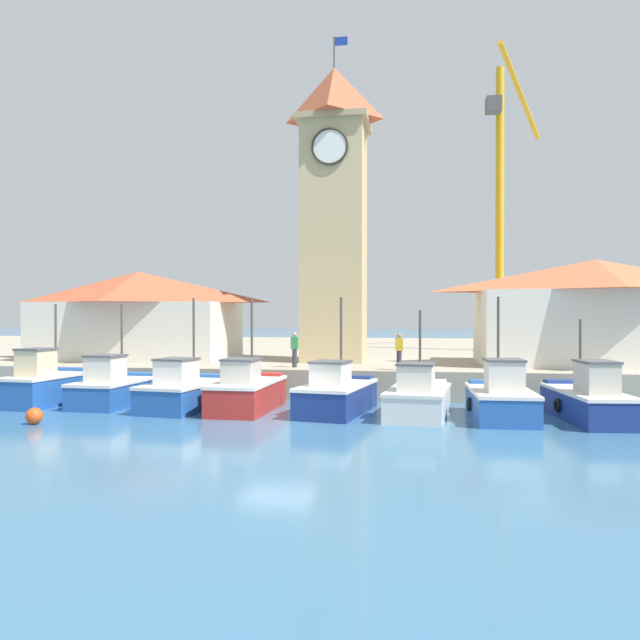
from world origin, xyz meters
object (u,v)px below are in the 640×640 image
object	(u,v)px
fishing_boat_mid_right	(418,398)
fishing_boat_right_outer	(588,400)
fishing_boat_mid_left	(247,392)
port_crane_near	(501,235)
warehouse_left	(139,314)
clock_tower	(334,207)
fishing_boat_left_inner	(186,391)
fishing_boat_center	(336,394)
fishing_boat_left_outer	(114,388)
dock_worker_along_quay	(295,349)
fishing_boat_far_left	(47,385)
mooring_buoy	(34,416)
fishing_boat_right_inner	(501,399)
warehouse_right	(595,311)
dock_worker_near_tower	(399,351)

from	to	relation	value
fishing_boat_mid_right	fishing_boat_right_outer	xyz separation A→B (m)	(5.93, 0.08, 0.04)
fishing_boat_mid_left	port_crane_near	bearing A→B (deg)	59.12
fishing_boat_mid_left	warehouse_left	world-z (taller)	warehouse_left
fishing_boat_right_outer	clock_tower	size ratio (longest dim) A/B	0.31
fishing_boat_left_inner	fishing_boat_center	size ratio (longest dim) A/B	1.00
fishing_boat_left_outer	dock_worker_along_quay	distance (m)	8.10
fishing_boat_far_left	dock_worker_along_quay	xyz separation A→B (m)	(9.66, 4.43, 1.34)
fishing_boat_mid_right	mooring_buoy	world-z (taller)	fishing_boat_mid_right
fishing_boat_far_left	dock_worker_along_quay	bearing A→B (deg)	24.66
port_crane_near	dock_worker_along_quay	size ratio (longest dim) A/B	13.07
fishing_boat_left_outer	fishing_boat_right_outer	size ratio (longest dim) A/B	0.84
fishing_boat_right_inner	fishing_boat_left_inner	bearing A→B (deg)	176.94
fishing_boat_right_outer	warehouse_left	size ratio (longest dim) A/B	0.50
fishing_boat_center	dock_worker_along_quay	xyz separation A→B (m)	(-2.57, 4.89, 1.44)
fishing_boat_far_left	fishing_boat_left_outer	xyz separation A→B (m)	(2.89, 0.23, -0.10)
fishing_boat_mid_right	fishing_boat_right_inner	world-z (taller)	fishing_boat_right_inner
fishing_boat_left_inner	fishing_boat_mid_right	bearing A→B (deg)	-3.11
warehouse_left	dock_worker_along_quay	world-z (taller)	warehouse_left
fishing_boat_mid_left	port_crane_near	size ratio (longest dim) A/B	0.23
clock_tower	dock_worker_along_quay	world-z (taller)	clock_tower
fishing_boat_far_left	fishing_boat_right_inner	bearing A→B (deg)	-2.88
fishing_boat_center	fishing_boat_mid_left	bearing A→B (deg)	177.78
dock_worker_along_quay	fishing_boat_right_outer	bearing A→B (deg)	-23.88
dock_worker_along_quay	fishing_boat_mid_right	bearing A→B (deg)	-42.69
fishing_boat_mid_right	fishing_boat_right_outer	distance (m)	5.93
fishing_boat_left_outer	port_crane_near	world-z (taller)	port_crane_near
fishing_boat_mid_left	fishing_boat_mid_right	world-z (taller)	fishing_boat_mid_left
clock_tower	dock_worker_along_quay	distance (m)	8.34
fishing_boat_center	port_crane_near	distance (m)	24.08
warehouse_right	dock_worker_along_quay	bearing A→B (deg)	-165.27
warehouse_right	dock_worker_along_quay	distance (m)	14.80
fishing_boat_right_outer	warehouse_left	distance (m)	23.30
fishing_boat_mid_left	mooring_buoy	size ratio (longest dim) A/B	8.52
port_crane_near	clock_tower	bearing A→B (deg)	-130.12
fishing_boat_far_left	fishing_boat_mid_right	bearing A→B (deg)	-2.88
fishing_boat_left_outer	clock_tower	xyz separation A→B (m)	(8.10, 8.15, 8.67)
warehouse_right	mooring_buoy	bearing A→B (deg)	-149.69
warehouse_left	fishing_boat_left_inner	bearing A→B (deg)	-55.34
dock_worker_near_tower	fishing_boat_far_left	bearing A→B (deg)	-165.71
fishing_boat_right_inner	dock_worker_near_tower	distance (m)	6.10
fishing_boat_mid_right	warehouse_left	distance (m)	18.14
fishing_boat_left_outer	dock_worker_along_quay	world-z (taller)	fishing_boat_left_outer
fishing_boat_center	dock_worker_near_tower	world-z (taller)	fishing_boat_center
fishing_boat_mid_right	fishing_boat_right_outer	bearing A→B (deg)	0.77
port_crane_near	fishing_boat_right_inner	bearing A→B (deg)	-97.50
fishing_boat_mid_left	fishing_boat_right_outer	size ratio (longest dim) A/B	0.91
fishing_boat_far_left	fishing_boat_left_inner	xyz separation A→B (m)	(6.18, -0.28, -0.11)
fishing_boat_left_inner	fishing_boat_mid_left	world-z (taller)	fishing_boat_left_inner
fishing_boat_left_inner	clock_tower	world-z (taller)	clock_tower
clock_tower	dock_worker_near_tower	distance (m)	9.29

